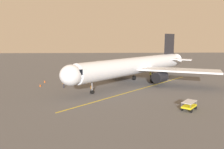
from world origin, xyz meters
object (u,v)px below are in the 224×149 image
Objects in this scene: ground_crew_marshaller at (64,84)px; ground_crew_wing_walker at (92,89)px; ground_crew_loader at (150,75)px; safety_cone_nose_right at (40,85)px; airplane at (136,66)px; baggage_cart_near_nose at (75,77)px; safety_cone_nose_left at (45,81)px; baggage_cart_portside at (189,106)px.

ground_crew_marshaller is 1.00× the size of ground_crew_wing_walker.
ground_crew_loader is 27.36m from safety_cone_nose_right.
baggage_cart_near_nose is (14.61, -4.69, -3.35)m from airplane.
safety_cone_nose_right is (21.21, 2.75, -3.73)m from airplane.
ground_crew_loader is 26.41m from safety_cone_nose_left.
baggage_cart_portside is 30.94m from safety_cone_nose_right.
airplane is 21.75m from safety_cone_nose_left.
ground_crew_wing_walker is 13.25m from safety_cone_nose_right.
ground_crew_loader is at bearing -132.91° from ground_crew_wing_walker.
ground_crew_marshaller is at bearing 164.25° from safety_cone_nose_right.
safety_cone_nose_right is at bearing -33.48° from baggage_cart_portside.
ground_crew_marshaller and ground_crew_loader have the same top height.
airplane is 19.36× the size of ground_crew_loader.
baggage_cart_portside is at bearing 142.77° from ground_crew_marshaller.
ground_crew_wing_walker is 14.99m from baggage_cart_near_nose.
ground_crew_marshaller is 23.02m from ground_crew_loader.
baggage_cart_near_nose is (4.78, -14.21, -0.23)m from ground_crew_wing_walker.
safety_cone_nose_left is at bearing -47.31° from ground_crew_marshaller.
safety_cone_nose_left is (11.53, -11.18, -0.61)m from ground_crew_wing_walker.
baggage_cart_near_nose is at bearing -51.91° from baggage_cart_portside.
baggage_cart_portside is at bearing 128.09° from baggage_cart_near_nose.
baggage_cart_portside reaches higher than safety_cone_nose_left.
ground_crew_marshaller is 8.07m from safety_cone_nose_left.
ground_crew_wing_walker is (-6.07, 5.27, 0.00)m from ground_crew_marshaller.
baggage_cart_near_nose is 7.40m from safety_cone_nose_left.
airplane is at bearing -76.94° from baggage_cart_portside.
airplane reaches higher than baggage_cart_portside.
ground_crew_marshaller is 25.74m from baggage_cart_portside.
ground_crew_marshaller is at bearing -40.96° from ground_crew_wing_walker.
ground_crew_marshaller and ground_crew_wing_walker have the same top height.
ground_crew_loader is at bearing -90.17° from baggage_cart_portside.
safety_cone_nose_left is at bearing -44.14° from ground_crew_wing_walker.
ground_crew_loader is at bearing -127.50° from airplane.
ground_crew_loader is 25.91m from baggage_cart_portside.
ground_crew_loader is (-4.67, -6.09, -3.12)m from airplane.
airplane is 20.62m from baggage_cart_portside.
ground_crew_marshaller reaches higher than safety_cone_nose_left.
safety_cone_nose_right is at bearing 7.39° from airplane.
ground_crew_wing_walker is at bearing 139.04° from ground_crew_marshaller.
safety_cone_nose_left is at bearing -88.07° from safety_cone_nose_right.
ground_crew_marshaller is 3.11× the size of safety_cone_nose_left.
safety_cone_nose_left is at bearing -4.47° from airplane.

